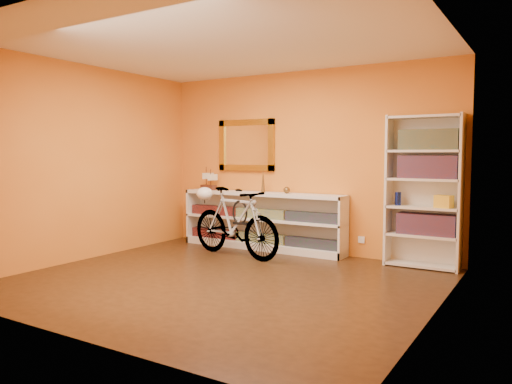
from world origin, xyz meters
The scene contains 24 objects.
floor centered at (0.00, 0.00, -0.01)m, with size 4.50×4.00×0.01m, color black.
ceiling centered at (0.00, 0.00, 2.60)m, with size 4.50×4.00×0.01m, color silver.
back_wall centered at (0.00, 2.00, 1.30)m, with size 4.50×0.01×2.60m, color orange.
left_wall centered at (-2.25, 0.00, 1.30)m, with size 0.01×4.00×2.60m, color orange.
right_wall centered at (2.25, 0.00, 1.30)m, with size 0.01×4.00×2.60m, color orange.
gilt_mirror centered at (-0.95, 1.97, 1.55)m, with size 0.98×0.06×0.78m, color olive.
wall_socket centered at (0.90, 1.99, 0.25)m, with size 0.09×0.01×0.09m, color silver.
console_unit centered at (-0.58, 1.81, 0.42)m, with size 2.60×0.35×0.85m, color silver, non-canonical shape.
cd_row_lower centered at (-0.58, 1.79, 0.17)m, with size 2.50×0.13×0.14m, color black.
cd_row_upper centered at (-0.58, 1.79, 0.54)m, with size 2.50×0.13×0.14m, color navy.
model_ship centered at (-1.56, 1.81, 1.03)m, with size 0.31×0.11×0.36m, color #3C1B10, non-canonical shape.
toy_car centered at (-0.99, 1.81, 0.85)m, with size 0.00×0.00×0.00m, color black.
bronze_ornament centered at (-0.56, 1.81, 1.02)m, with size 0.06×0.06×0.35m, color brown.
decorative_orb centered at (-0.16, 1.81, 0.90)m, with size 0.10×0.10×0.10m, color brown.
bookcase centered at (1.73, 1.84, 0.95)m, with size 0.90×0.30×1.90m, color silver, non-canonical shape.
book_row_a centered at (1.78, 1.84, 0.55)m, with size 0.70×0.22×0.26m, color maroon.
book_row_b centered at (1.78, 1.84, 1.25)m, with size 0.70×0.22×0.28m, color maroon.
book_row_c centered at (1.78, 1.84, 1.59)m, with size 0.70×0.22×0.25m, color #184855.
travel_mug centered at (1.43, 1.82, 0.85)m, with size 0.07×0.07×0.17m, color navy.
red_tin centered at (1.53, 1.87, 1.56)m, with size 0.15×0.15×0.19m, color maroon.
yellow_bag centered at (1.98, 1.80, 0.84)m, with size 0.20×0.13×0.15m, color yellow.
bicycle centered at (-0.62, 1.15, 0.48)m, with size 1.63×0.42×0.96m, color silver.
helmet centered at (-1.23, 1.27, 0.84)m, with size 0.25×0.24×0.19m, color white.
u_lock centered at (-0.52, 1.13, 0.62)m, with size 0.24×0.24×0.03m, color black.
Camera 1 is at (3.11, -4.40, 1.41)m, focal length 34.43 mm.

